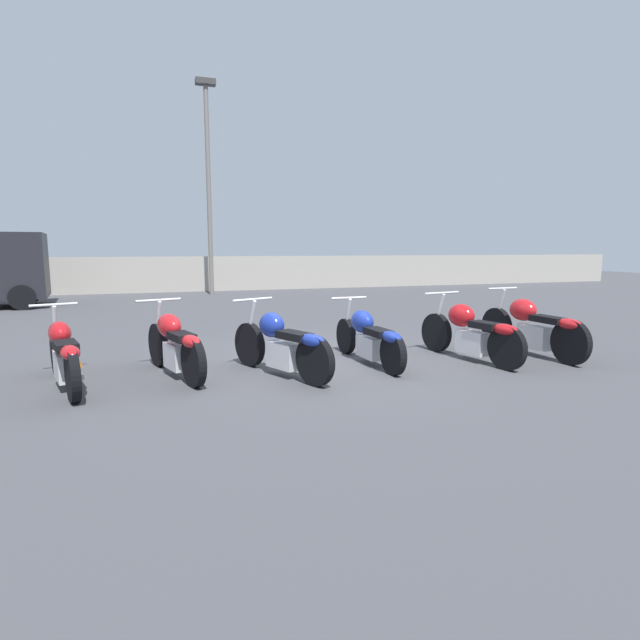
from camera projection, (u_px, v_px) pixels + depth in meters
ground_plane at (320, 363)px, 7.52m from camera, size 60.00×60.00×0.00m
fence_back at (216, 274)px, 20.02m from camera, size 40.00×0.04×1.39m
light_pole_left at (208, 171)px, 17.87m from camera, size 0.70×0.35×7.58m
motorcycle_slot_0 at (64, 355)px, 6.11m from camera, size 0.80×2.07×0.99m
motorcycle_slot_1 at (175, 344)px, 6.67m from camera, size 0.83×1.94×1.00m
motorcycle_slot_2 at (281, 344)px, 6.69m from camera, size 1.03×1.94×1.01m
motorcycle_slot_3 at (369, 337)px, 7.41m from camera, size 0.61×2.11×0.94m
motorcycle_slot_4 at (470, 332)px, 7.62m from camera, size 0.71×2.10×1.01m
motorcycle_slot_5 at (532, 327)px, 8.01m from camera, size 0.61×2.26×1.04m
traffic_cone_near at (71, 352)px, 7.19m from camera, size 0.28×0.28×0.47m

